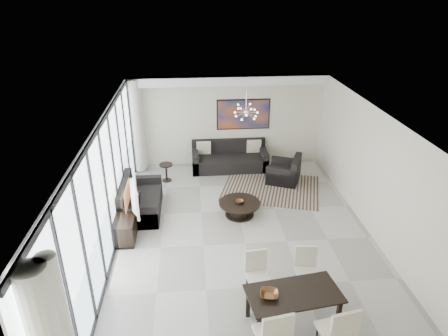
{
  "coord_description": "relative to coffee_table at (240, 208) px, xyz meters",
  "views": [
    {
      "loc": [
        -1.13,
        -7.45,
        5.46
      ],
      "look_at": [
        -0.37,
        1.44,
        1.25
      ],
      "focal_mm": 32.0,
      "sensor_mm": 36.0,
      "label": 1
    }
  ],
  "objects": [
    {
      "name": "bowl_coffee",
      "position": [
        -0.01,
        -0.02,
        0.2
      ],
      "size": [
        0.28,
        0.28,
        0.07
      ],
      "primitive_type": "imported",
      "rotation": [
        0.0,
        0.0,
        -0.23
      ],
      "color": "brown",
      "rests_on": "coffee_table"
    },
    {
      "name": "armchair",
      "position": [
        1.58,
        1.8,
        0.06
      ],
      "size": [
        1.19,
        1.21,
        0.79
      ],
      "color": "black",
      "rests_on": "floor"
    },
    {
      "name": "dining_table",
      "position": [
        0.48,
        -3.6,
        0.37
      ],
      "size": [
        1.69,
        1.02,
        0.67
      ],
      "color": "black",
      "rests_on": "floor"
    },
    {
      "name": "sofa_main",
      "position": [
        0.02,
        2.84,
        0.08
      ],
      "size": [
        2.36,
        0.96,
        0.86
      ],
      "color": "black",
      "rests_on": "floor"
    },
    {
      "name": "tv_console",
      "position": [
        -2.77,
        -0.36,
        0.07
      ],
      "size": [
        0.49,
        1.76,
        0.55
      ],
      "primitive_type": "cube",
      "color": "black",
      "rests_on": "floor"
    },
    {
      "name": "window_wall",
      "position": [
        -2.87,
        -1.23,
        1.26
      ],
      "size": [
        0.37,
        8.95,
        2.9
      ],
      "color": "silver",
      "rests_on": "floor"
    },
    {
      "name": "chandelier",
      "position": [
        0.29,
        1.27,
        2.14
      ],
      "size": [
        0.66,
        0.66,
        0.71
      ],
      "color": "silver",
      "rests_on": "room_shell"
    },
    {
      "name": "dining_chair_nw",
      "position": [
        -0.02,
        -2.79,
        0.31
      ],
      "size": [
        0.46,
        0.46,
        0.91
      ],
      "color": "beige",
      "rests_on": "floor"
    },
    {
      "name": "bowl_dining",
      "position": [
        0.05,
        -3.64,
        0.49
      ],
      "size": [
        0.37,
        0.37,
        0.08
      ],
      "primitive_type": "imported",
      "rotation": [
        0.0,
        0.0,
        -0.21
      ],
      "color": "brown",
      "rests_on": "dining_table"
    },
    {
      "name": "television",
      "position": [
        -2.61,
        -0.39,
        0.68
      ],
      "size": [
        0.34,
        1.18,
        0.67
      ],
      "primitive_type": "imported",
      "rotation": [
        0.0,
        0.0,
        1.73
      ],
      "color": "gray",
      "rests_on": "tv_console"
    },
    {
      "name": "rug",
      "position": [
        1.09,
        1.37,
        -0.2
      ],
      "size": [
        3.18,
        2.77,
        0.01
      ],
      "primitive_type": "cube",
      "rotation": [
        0.0,
        0.0,
        -0.29
      ],
      "color": "black",
      "rests_on": "floor"
    },
    {
      "name": "room_shell",
      "position": [
        0.45,
        -1.23,
        1.24
      ],
      "size": [
        6.0,
        9.0,
        2.9
      ],
      "color": "#A8A39B",
      "rests_on": "ground"
    },
    {
      "name": "loveseat",
      "position": [
        -2.56,
        0.37,
        0.09
      ],
      "size": [
        0.98,
        1.74,
        0.87
      ],
      "color": "black",
      "rests_on": "floor"
    },
    {
      "name": "dining_chair_sw",
      "position": [
        -0.01,
        -4.4,
        0.42
      ],
      "size": [
        0.57,
        0.57,
        1.09
      ],
      "color": "beige",
      "rests_on": "floor"
    },
    {
      "name": "coffee_table",
      "position": [
        0.0,
        0.0,
        0.0
      ],
      "size": [
        1.05,
        1.05,
        0.37
      ],
      "color": "black",
      "rests_on": "floor"
    },
    {
      "name": "side_table",
      "position": [
        -1.94,
        2.11,
        0.16
      ],
      "size": [
        0.4,
        0.4,
        0.55
      ],
      "color": "black",
      "rests_on": "floor"
    },
    {
      "name": "soffit",
      "position": [
        -0.01,
        3.07,
        2.56
      ],
      "size": [
        5.98,
        0.4,
        0.26
      ],
      "primitive_type": "cube",
      "color": "white",
      "rests_on": "room_shell"
    },
    {
      "name": "dining_chair_se",
      "position": [
        1.0,
        -4.41,
        0.42
      ],
      "size": [
        0.58,
        0.58,
        1.08
      ],
      "color": "beige",
      "rests_on": "floor"
    },
    {
      "name": "painting",
      "position": [
        0.49,
        3.24,
        1.44
      ],
      "size": [
        1.68,
        0.04,
        0.98
      ],
      "primitive_type": "cube",
      "color": "#B24C18",
      "rests_on": "room_shell"
    },
    {
      "name": "dining_chair_ne",
      "position": [
        0.94,
        -2.75,
        0.31
      ],
      "size": [
        0.46,
        0.46,
        0.9
      ],
      "color": "beige",
      "rests_on": "floor"
    }
  ]
}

